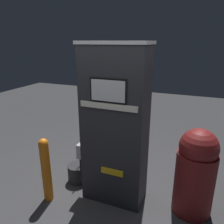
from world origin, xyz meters
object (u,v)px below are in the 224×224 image
safety_bollard (46,168)px  trash_bin (195,171)px  gas_pump (115,126)px  squeegee_bucket (78,173)px

safety_bollard → trash_bin: trash_bin is taller
gas_pump → safety_bollard: gas_pump is taller
safety_bollard → trash_bin: bearing=15.8°
safety_bollard → trash_bin: 1.96m
gas_pump → trash_bin: 1.16m
safety_bollard → squeegee_bucket: size_ratio=1.50×
safety_bollard → trash_bin: size_ratio=0.81×
trash_bin → squeegee_bucket: size_ratio=1.85×
gas_pump → squeegee_bucket: 1.15m
gas_pump → squeegee_bucket: gas_pump is taller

